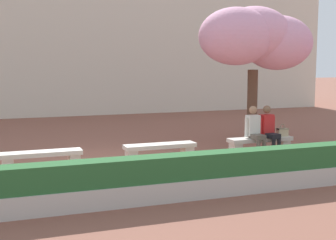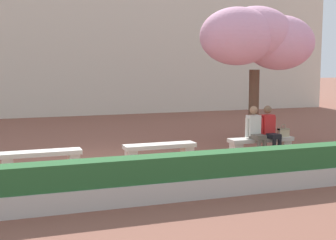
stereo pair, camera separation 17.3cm
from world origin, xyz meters
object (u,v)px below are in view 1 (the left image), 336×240
object	(u,v)px
stone_bench_near_west	(42,158)
handbag	(282,132)
person_seated_left	(255,129)
stone_bench_center	(160,150)
stone_bench_near_east	(260,143)
person_seated_right	(269,128)
cherry_tree_main	(255,38)

from	to	relation	value
stone_bench_near_west	handbag	size ratio (longest dim) A/B	5.29
person_seated_left	stone_bench_center	bearing A→B (deg)	178.82
stone_bench_near_east	person_seated_left	size ratio (longest dim) A/B	1.39
stone_bench_center	person_seated_right	xyz separation A→B (m)	(3.03, -0.05, 0.40)
stone_bench_near_west	stone_bench_center	world-z (taller)	same
person_seated_right	person_seated_left	bearing A→B (deg)	-179.91
person_seated_right	handbag	distance (m)	0.46
person_seated_left	handbag	xyz separation A→B (m)	(0.87, 0.03, -0.12)
person_seated_left	cherry_tree_main	size ratio (longest dim) A/B	0.32
stone_bench_center	person_seated_left	world-z (taller)	person_seated_left
cherry_tree_main	person_seated_right	bearing A→B (deg)	-108.19
handbag	stone_bench_center	bearing A→B (deg)	179.54
stone_bench_near_east	handbag	distance (m)	0.72
stone_bench_center	handbag	xyz separation A→B (m)	(3.47, -0.03, 0.28)
handbag	cherry_tree_main	world-z (taller)	cherry_tree_main
stone_bench_center	stone_bench_near_west	bearing A→B (deg)	180.00
person_seated_left	person_seated_right	xyz separation A→B (m)	(0.43, 0.00, 0.00)
cherry_tree_main	person_seated_left	bearing A→B (deg)	-119.60
stone_bench_near_west	person_seated_left	xyz separation A→B (m)	(5.41, -0.05, 0.40)
stone_bench_near_west	stone_bench_center	xyz separation A→B (m)	(2.81, -0.00, 0.00)
stone_bench_near_east	handbag	xyz separation A→B (m)	(0.66, -0.03, 0.28)
stone_bench_near_west	person_seated_right	world-z (taller)	person_seated_right
stone_bench_center	person_seated_right	bearing A→B (deg)	-1.00
person_seated_left	handbag	bearing A→B (deg)	1.67
person_seated_left	handbag	world-z (taller)	person_seated_left
person_seated_right	cherry_tree_main	size ratio (longest dim) A/B	0.32
stone_bench_near_west	person_seated_left	size ratio (longest dim) A/B	1.39
stone_bench_center	cherry_tree_main	bearing A→B (deg)	25.56
stone_bench_center	person_seated_left	size ratio (longest dim) A/B	1.39
handbag	stone_bench_near_west	bearing A→B (deg)	179.74
person_seated_left	person_seated_right	size ratio (longest dim) A/B	1.00
person_seated_left	cherry_tree_main	world-z (taller)	cherry_tree_main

